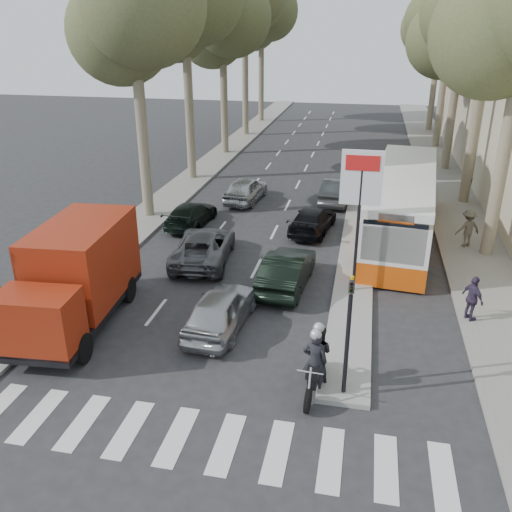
# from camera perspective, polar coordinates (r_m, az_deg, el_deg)

# --- Properties ---
(ground) EXTENTS (120.00, 120.00, 0.00)m
(ground) POSITION_cam_1_polar(r_m,az_deg,el_deg) (17.50, -1.40, -10.24)
(ground) COLOR #28282B
(ground) RESTS_ON ground
(sidewalk_right) EXTENTS (3.20, 70.00, 0.12)m
(sidewalk_right) POSITION_cam_1_polar(r_m,az_deg,el_deg) (40.70, 18.92, 8.36)
(sidewalk_right) COLOR gray
(sidewalk_right) RESTS_ON ground
(median_left) EXTENTS (2.40, 64.00, 0.12)m
(median_left) POSITION_cam_1_polar(r_m,az_deg,el_deg) (44.75, -3.38, 10.82)
(median_left) COLOR gray
(median_left) RESTS_ON ground
(traffic_island) EXTENTS (1.50, 26.00, 0.16)m
(traffic_island) POSITION_cam_1_polar(r_m,az_deg,el_deg) (26.97, 10.66, 2.03)
(traffic_island) COLOR gray
(traffic_island) RESTS_ON ground
(billboard) EXTENTS (1.50, 12.10, 5.60)m
(billboard) POSITION_cam_1_polar(r_m,az_deg,el_deg) (20.11, 10.87, 5.60)
(billboard) COLOR yellow
(billboard) RESTS_ON ground
(traffic_light_island) EXTENTS (0.16, 0.41, 3.60)m
(traffic_light_island) POSITION_cam_1_polar(r_m,az_deg,el_deg) (14.59, 9.77, -6.56)
(traffic_light_island) COLOR black
(traffic_light_island) RESTS_ON ground
(tree_l_a) EXTENTS (7.40, 7.20, 14.10)m
(tree_l_a) POSITION_cam_1_polar(r_m,az_deg,el_deg) (28.63, -12.57, 24.20)
(tree_l_a) COLOR #6B604C
(tree_l_a) RESTS_ON ground
(tree_l_c) EXTENTS (7.40, 7.20, 13.71)m
(tree_l_c) POSITION_cam_1_polar(r_m,az_deg,el_deg) (43.76, -3.36, 23.71)
(tree_l_c) COLOR #6B604C
(tree_l_c) RESTS_ON ground
(tree_l_e) EXTENTS (7.40, 7.20, 14.49)m
(tree_l_e) POSITION_cam_1_polar(r_m,az_deg,el_deg) (59.42, 0.73, 24.28)
(tree_l_e) COLOR #6B604C
(tree_l_e) RESTS_ON ground
(tree_r_c) EXTENTS (7.40, 7.20, 13.32)m
(tree_r_c) POSITION_cam_1_polar(r_m,az_deg,el_deg) (40.72, 21.26, 21.87)
(tree_r_c) COLOR #6B604C
(tree_r_c) RESTS_ON ground
(tree_r_d) EXTENTS (7.40, 7.20, 14.88)m
(tree_r_d) POSITION_cam_1_polar(r_m,az_deg,el_deg) (48.68, 20.22, 23.63)
(tree_r_d) COLOR #6B604C
(tree_r_d) RESTS_ON ground
(tree_r_e) EXTENTS (7.40, 7.20, 14.10)m
(tree_r_e) POSITION_cam_1_polar(r_m,az_deg,el_deg) (56.63, 19.16, 22.82)
(tree_r_e) COLOR #6B604C
(tree_r_e) RESTS_ON ground
(silver_hatchback) EXTENTS (1.95, 4.31, 1.44)m
(silver_hatchback) POSITION_cam_1_polar(r_m,az_deg,el_deg) (18.54, -3.77, -5.64)
(silver_hatchback) COLOR #AAADB3
(silver_hatchback) RESTS_ON ground
(dark_hatchback) EXTENTS (1.86, 4.55, 1.47)m
(dark_hatchback) POSITION_cam_1_polar(r_m,az_deg,el_deg) (21.35, 3.28, -1.49)
(dark_hatchback) COLOR black
(dark_hatchback) RESTS_ON ground
(queue_car_a) EXTENTS (2.81, 5.20, 1.38)m
(queue_car_a) POSITION_cam_1_polar(r_m,az_deg,el_deg) (23.80, -5.54, 1.01)
(queue_car_a) COLOR #53555B
(queue_car_a) RESTS_ON ground
(queue_car_b) EXTENTS (2.32, 4.49, 1.25)m
(queue_car_b) POSITION_cam_1_polar(r_m,az_deg,el_deg) (27.29, 5.97, 3.79)
(queue_car_b) COLOR black
(queue_car_b) RESTS_ON ground
(queue_car_c) EXTENTS (2.13, 4.42, 1.45)m
(queue_car_c) POSITION_cam_1_polar(r_m,az_deg,el_deg) (32.00, -1.08, 7.04)
(queue_car_c) COLOR #B0B4B9
(queue_car_c) RESTS_ON ground
(queue_car_d) EXTENTS (1.82, 4.41, 1.42)m
(queue_car_d) POSITION_cam_1_polar(r_m,az_deg,el_deg) (32.13, 8.47, 6.82)
(queue_car_d) COLOR #43474A
(queue_car_d) RESTS_ON ground
(queue_car_e) EXTENTS (1.99, 4.29, 1.21)m
(queue_car_e) POSITION_cam_1_polar(r_m,az_deg,el_deg) (28.23, -6.86, 4.38)
(queue_car_e) COLOR black
(queue_car_e) RESTS_ON ground
(red_truck) EXTENTS (2.85, 6.55, 3.42)m
(red_truck) POSITION_cam_1_polar(r_m,az_deg,el_deg) (19.38, -18.38, -1.92)
(red_truck) COLOR black
(red_truck) RESTS_ON ground
(city_bus) EXTENTS (3.91, 12.66, 3.28)m
(city_bus) POSITION_cam_1_polar(r_m,az_deg,el_deg) (27.02, 15.15, 5.37)
(city_bus) COLOR #D74B0B
(city_bus) RESTS_ON ground
(motorcycle) EXTENTS (0.90, 2.43, 2.07)m
(motorcycle) POSITION_cam_1_polar(r_m,az_deg,el_deg) (15.65, 6.34, -10.76)
(motorcycle) COLOR black
(motorcycle) RESTS_ON ground
(pedestrian_near) EXTENTS (0.92, 1.07, 1.65)m
(pedestrian_near) POSITION_cam_1_polar(r_m,az_deg,el_deg) (20.15, 21.84, -4.18)
(pedestrian_near) COLOR #3C3048
(pedestrian_near) RESTS_ON sidewalk_right
(pedestrian_far) EXTENTS (1.25, 0.89, 1.77)m
(pedestrian_far) POSITION_cam_1_polar(r_m,az_deg,el_deg) (26.79, 21.42, 2.75)
(pedestrian_far) COLOR brown
(pedestrian_far) RESTS_ON sidewalk_right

